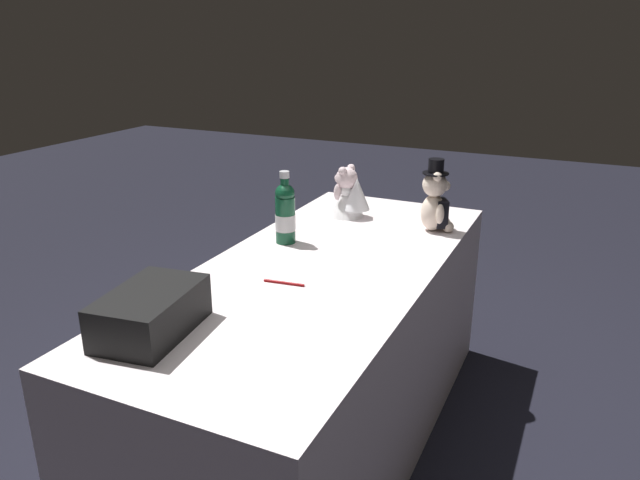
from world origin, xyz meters
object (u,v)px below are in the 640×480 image
(teddy_bear_groom, at_px, (436,201))
(signing_pen, at_px, (285,283))
(teddy_bear_bride, at_px, (349,195))
(champagne_bottle, at_px, (285,213))
(gift_case_black, at_px, (151,312))

(teddy_bear_groom, height_order, signing_pen, teddy_bear_groom)
(teddy_bear_groom, bearing_deg, teddy_bear_bride, -94.02)
(teddy_bear_groom, height_order, teddy_bear_bride, teddy_bear_groom)
(champagne_bottle, bearing_deg, gift_case_black, 1.01)
(teddy_bear_groom, relative_size, gift_case_black, 0.86)
(signing_pen, bearing_deg, teddy_bear_bride, -172.83)
(gift_case_black, bearing_deg, champagne_bottle, -178.99)
(teddy_bear_groom, bearing_deg, champagne_bottle, -51.09)
(teddy_bear_bride, distance_m, gift_case_black, 1.25)
(teddy_bear_groom, bearing_deg, signing_pen, -21.41)
(teddy_bear_groom, bearing_deg, gift_case_black, -21.52)
(gift_case_black, bearing_deg, signing_pen, 158.29)
(champagne_bottle, bearing_deg, teddy_bear_groom, 128.91)
(teddy_bear_groom, distance_m, teddy_bear_bride, 0.40)
(signing_pen, bearing_deg, champagne_bottle, -151.95)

